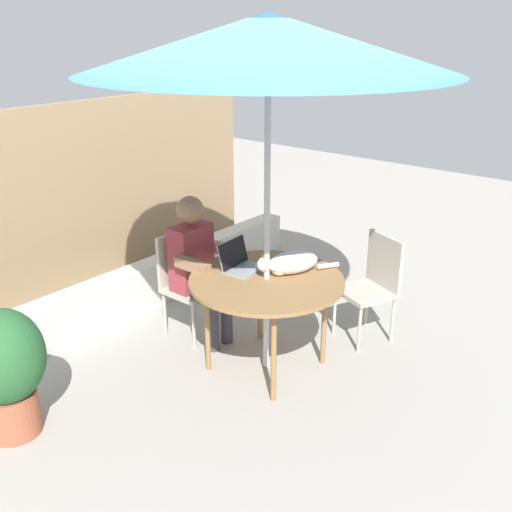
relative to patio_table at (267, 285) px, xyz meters
The scene contains 11 objects.
ground_plane 0.69m from the patio_table, ahead, with size 14.00×14.00×0.00m, color gray.
fence_back 2.37m from the patio_table, 90.00° to the left, with size 4.53×0.08×1.80m, color #937756.
planter_wall_low 1.59m from the patio_table, 90.00° to the left, with size 4.07×0.20×0.41m, color beige.
patio_table is the anchor object (origin of this frame).
patio_umbrella 1.66m from the patio_table, ahead, with size 2.44×2.44×2.54m.
chair_occupied 0.88m from the patio_table, 90.00° to the left, with size 0.40×0.40×0.88m.
chair_empty 1.03m from the patio_table, 22.34° to the right, with size 0.52×0.52×0.88m.
person_seated 0.71m from the patio_table, 90.00° to the left, with size 0.48×0.48×1.22m.
laptop 0.30m from the patio_table, 88.10° to the left, with size 0.32×0.27×0.21m.
cat 0.24m from the patio_table, 22.77° to the right, with size 0.58×0.40×0.17m.
potted_plant_near_fence 1.82m from the patio_table, 155.01° to the left, with size 0.51×0.51×0.87m.
Camera 1 is at (-3.06, -2.41, 2.48)m, focal length 41.12 mm.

